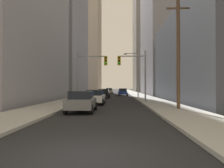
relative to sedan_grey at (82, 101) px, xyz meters
name	(u,v)px	position (x,y,z in m)	size (l,w,h in m)	color
ground_plane	(86,157)	(1.82, -10.07, -0.77)	(400.00, 400.00, 0.00)	black
sidewalk_left	(95,94)	(-3.33, 39.93, -0.70)	(3.58, 160.00, 0.15)	#9E9E99
sidewalk_right	(135,94)	(6.97, 39.93, -0.70)	(3.58, 160.00, 0.15)	#9E9E99
sedan_grey	(82,101)	(0.00, 0.00, 0.00)	(1.95, 4.24, 1.52)	slate
sedan_white	(95,97)	(0.24, 6.87, 0.00)	(1.95, 4.24, 1.52)	white
sedan_black	(104,93)	(0.25, 19.96, 0.00)	(1.95, 4.21, 1.52)	black
sedan_blue	(123,92)	(3.59, 29.57, 0.00)	(1.96, 4.27, 1.52)	navy
sedan_beige	(109,91)	(0.13, 43.46, 0.00)	(1.95, 4.23, 1.52)	#C6B793
traffic_signal_near_left	(90,68)	(-0.61, 9.50, 3.26)	(3.60, 0.44, 6.00)	gray
traffic_signal_near_right	(133,68)	(4.38, 9.50, 3.25)	(3.31, 0.44, 6.00)	gray
utility_pole_right	(178,47)	(7.32, 1.33, 4.18)	(2.20, 0.28, 9.37)	brown
street_lamp_right	(136,70)	(5.48, 19.88, 3.78)	(2.46, 0.32, 7.50)	gray
building_left_mid_office	(29,24)	(-18.49, 35.08, 16.09)	(25.11, 21.29, 33.72)	#93939E
building_left_far_tower	(81,13)	(-13.81, 79.41, 33.91)	(16.51, 20.26, 69.36)	#B7A893
building_right_mid_block	(194,20)	(20.82, 36.72, 17.08)	(23.40, 22.79, 35.70)	#93939E
building_right_far_highrise	(158,10)	(20.28, 80.73, 35.12)	(21.29, 22.24, 71.79)	gray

